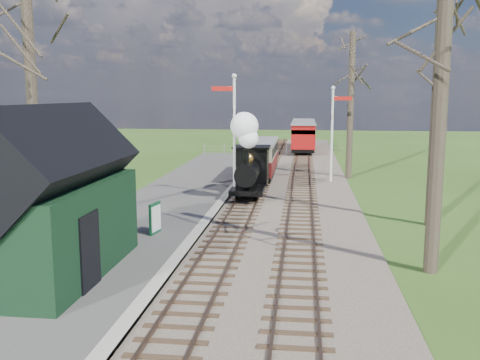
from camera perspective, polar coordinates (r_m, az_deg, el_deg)
The scene contains 19 objects.
ground at distance 11.46m, azimuth -7.91°, elevation -18.09°, with size 140.00×140.00×0.00m, color #324F18.
distant_hills at distance 77.26m, azimuth 5.69°, elevation -7.04°, with size 114.40×48.00×22.02m.
ballast_bed at distance 32.29m, azimuth 4.31°, elevation -0.14°, with size 8.00×60.00×0.10m, color brown.
track_near at distance 32.36m, azimuth 2.01°, elevation -0.00°, with size 1.60×60.00×0.15m.
track_far at distance 32.25m, azimuth 6.62°, elevation -0.09°, with size 1.60×60.00×0.15m.
platform at distance 25.16m, azimuth -7.54°, elevation -2.72°, with size 5.00×44.00×0.20m, color #474442.
coping_strip at distance 24.69m, azimuth -2.35°, elevation -2.86°, with size 0.40×44.00×0.21m, color #B2AD9E.
station_shed at distance 15.79m, azimuth -19.58°, elevation -2.22°, with size 3.25×6.30×4.78m.
semaphore_near at distance 26.12m, azimuth -0.76°, elevation 5.59°, with size 1.22×0.24×6.22m.
semaphore_far at distance 31.94m, azimuth 9.93°, elevation 5.61°, with size 1.22×0.24×5.72m.
bare_trees at distance 19.99m, azimuth 3.01°, elevation 9.05°, with size 15.51×22.39×12.00m.
fence_line at distance 46.14m, azimuth 3.88°, elevation 3.27°, with size 12.60×0.08×1.00m.
locomotive at distance 26.55m, azimuth 0.97°, elevation 2.05°, with size 1.69×3.94×4.23m.
coach at distance 32.60m, azimuth 2.09°, elevation 2.44°, with size 1.97×6.76×2.08m.
red_carriage_a at distance 47.45m, azimuth 6.77°, elevation 4.59°, with size 2.12×5.25×2.23m.
red_carriage_b at distance 52.94m, azimuth 6.79°, elevation 5.05°, with size 2.12×5.25×2.23m.
sign_board at distance 19.73m, azimuth -9.04°, elevation -4.05°, with size 0.24×0.78×1.14m.
bench at distance 17.09m, azimuth -13.80°, elevation -6.98°, with size 0.57×1.40×0.78m.
person at distance 17.55m, azimuth -13.04°, elevation -5.21°, with size 0.55×0.36×1.51m, color black.
Camera 1 is at (2.70, -9.84, 5.22)m, focal length 40.00 mm.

